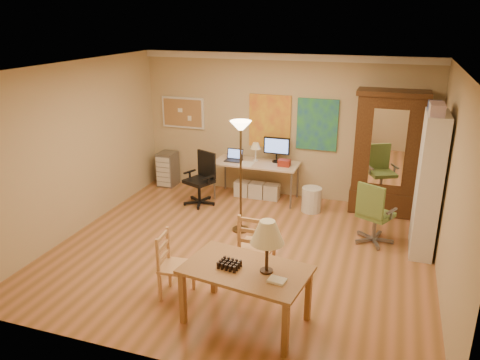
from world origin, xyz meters
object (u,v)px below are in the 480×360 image
(computer_desk, at_px, (258,176))
(armoire, at_px, (387,161))
(bookshelf, at_px, (428,185))
(office_chair_black, at_px, (201,190))
(dining_table, at_px, (253,259))
(office_chair_green, at_px, (373,227))

(computer_desk, bearing_deg, armoire, 2.06)
(computer_desk, distance_m, bookshelf, 3.23)
(office_chair_black, bearing_deg, dining_table, -57.63)
(computer_desk, bearing_deg, office_chair_green, -29.22)
(dining_table, xyz_separation_m, armoire, (1.25, 3.83, 0.12))
(dining_table, bearing_deg, office_chair_black, 122.37)
(office_chair_green, height_order, armoire, armoire)
(dining_table, height_order, office_chair_green, dining_table)
(computer_desk, bearing_deg, bookshelf, -23.34)
(dining_table, bearing_deg, bookshelf, 53.05)
(dining_table, xyz_separation_m, office_chair_black, (-1.98, 3.12, -0.56))
(office_chair_black, bearing_deg, computer_desk, 33.82)
(computer_desk, xyz_separation_m, office_chair_black, (-0.93, -0.63, -0.18))
(dining_table, height_order, computer_desk, dining_table)
(armoire, relative_size, bookshelf, 1.04)
(armoire, bearing_deg, bookshelf, -65.28)
(office_chair_black, distance_m, armoire, 3.38)
(bookshelf, bearing_deg, dining_table, -126.95)
(dining_table, height_order, armoire, armoire)
(dining_table, height_order, office_chair_black, dining_table)
(office_chair_black, distance_m, office_chair_green, 3.21)
(bookshelf, bearing_deg, office_chair_black, 170.67)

